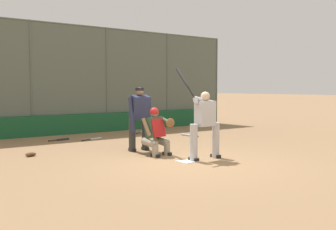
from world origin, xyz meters
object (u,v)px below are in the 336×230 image
Objects in this scene: batter_at_plate at (205,123)px; catcher_behind_plate at (156,131)px; spare_bat_by_padding at (142,132)px; fielding_glove_on_dirt at (30,154)px; spare_bat_near_backstop at (61,139)px; spare_bat_first_base_side at (94,139)px; spare_bat_third_base_side at (187,135)px; umpire_home at (139,117)px.

batter_at_plate is 1.80× the size of catcher_behind_plate.
spare_bat_by_padding is 5.81m from fielding_glove_on_dirt.
spare_bat_near_backstop is 1.08m from spare_bat_first_base_side.
spare_bat_third_base_side is at bearing -97.98° from spare_bat_by_padding.
catcher_behind_plate is 1.52× the size of spare_bat_first_base_side.
spare_bat_near_backstop is 1.12× the size of spare_bat_by_padding.
catcher_behind_plate is at bearing -150.19° from spare_bat_by_padding.
batter_at_plate is 2.73× the size of spare_bat_first_base_side.
spare_bat_first_base_side is at bearing 67.18° from spare_bat_third_base_side.
spare_bat_near_backstop is 4.44m from spare_bat_third_base_side.
umpire_home is at bearing -75.85° from batter_at_plate.
batter_at_plate is at bearing 138.45° from fielding_glove_on_dirt.
spare_bat_third_base_side is at bearing -171.12° from fielding_glove_on_dirt.
fielding_glove_on_dirt is at bearing -15.04° from umpire_home.
spare_bat_near_backstop and spare_bat_first_base_side have the same top height.
batter_at_plate is 2.13m from umpire_home.
spare_bat_by_padding is at bearing -151.90° from fielding_glove_on_dirt.
batter_at_plate is 2.57× the size of spare_bat_third_base_side.
spare_bat_first_base_side is (0.61, -4.89, -0.88)m from batter_at_plate.
spare_bat_by_padding is 2.54m from spare_bat_first_base_side.
spare_bat_first_base_side is at bearing -85.06° from batter_at_plate.
batter_at_plate is 1.35m from catcher_behind_plate.
spare_bat_by_padding is 2.58× the size of fielding_glove_on_dirt.
umpire_home is (-0.03, -0.87, 0.30)m from catcher_behind_plate.
fielding_glove_on_dirt is (5.93, 0.93, 0.02)m from spare_bat_third_base_side.
umpire_home reaches higher than catcher_behind_plate.
batter_at_plate is at bearing 140.88° from spare_bat_third_base_side.
spare_bat_third_base_side is (-3.23, -2.71, -0.61)m from catcher_behind_plate.
umpire_home is at bearing -105.77° from spare_bat_first_base_side.
catcher_behind_plate is 0.93m from umpire_home.
spare_bat_by_padding is 0.81× the size of spare_bat_third_base_side.
batter_at_plate is at bearing -139.49° from spare_bat_by_padding.
fielding_glove_on_dirt is (3.33, -2.95, -0.86)m from batter_at_plate.
spare_bat_third_base_side is 3.37m from spare_bat_first_base_side.
umpire_home reaches higher than spare_bat_near_backstop.
umpire_home is 2.50× the size of spare_bat_by_padding.
catcher_behind_plate is 4.26m from spare_bat_third_base_side.
spare_bat_first_base_side is 3.00× the size of fielding_glove_on_dirt.
catcher_behind_plate is 1.58× the size of spare_bat_near_backstop.
spare_bat_by_padding is at bearing -127.89° from catcher_behind_plate.
batter_at_plate is at bearing -89.31° from spare_bat_near_backstop.
batter_at_plate is 6.03m from spare_bat_by_padding.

